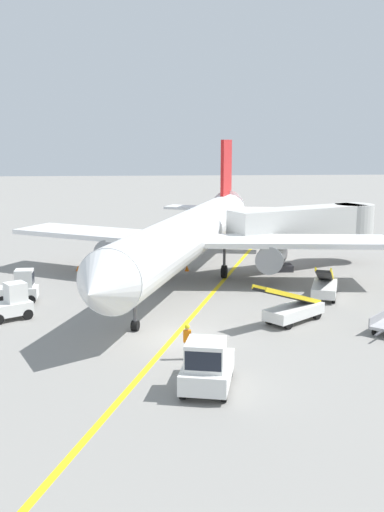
# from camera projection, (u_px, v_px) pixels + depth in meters

# --- Properties ---
(ground_plane) EXTENTS (300.00, 300.00, 0.00)m
(ground_plane) POSITION_uv_depth(u_px,v_px,m) (178.00, 338.00, 30.76)
(ground_plane) COLOR gray
(taxi_line_yellow) EXTENTS (25.86, 75.90, 0.01)m
(taxi_line_yellow) POSITION_uv_depth(u_px,v_px,m) (198.00, 310.00, 35.77)
(taxi_line_yellow) COLOR yellow
(taxi_line_yellow) RESTS_ON ground
(airliner) EXTENTS (27.62, 34.37, 10.10)m
(airliner) POSITION_uv_depth(u_px,v_px,m) (190.00, 234.00, 42.70)
(airliner) COLOR white
(airliner) RESTS_ON ground
(jet_bridge) EXTENTS (12.80, 7.60, 4.85)m
(jet_bridge) POSITION_uv_depth(u_px,v_px,m) (313.00, 223.00, 47.52)
(jet_bridge) COLOR beige
(jet_bridge) RESTS_ON ground
(pushback_tug) EXTENTS (2.68, 3.94, 2.20)m
(pushback_tug) POSITION_uv_depth(u_px,v_px,m) (207.00, 366.00, 24.15)
(pushback_tug) COLOR silver
(pushback_tug) RESTS_ON ground
(baggage_tug_near_wing) EXTENTS (2.72, 2.38, 2.10)m
(baggage_tug_near_wing) POSITION_uv_depth(u_px,v_px,m) (12.00, 303.00, 33.75)
(baggage_tug_near_wing) COLOR silver
(baggage_tug_near_wing) RESTS_ON ground
(baggage_tug_by_cargo_door) EXTENTS (2.46, 1.43, 2.10)m
(baggage_tug_by_cargo_door) POSITION_uv_depth(u_px,v_px,m) (20.00, 288.00, 37.32)
(baggage_tug_by_cargo_door) COLOR silver
(baggage_tug_by_cargo_door) RESTS_ON ground
(belt_loader_forward_hold) EXTENTS (2.87, 5.13, 2.59)m
(belt_loader_forward_hold) POSITION_uv_depth(u_px,v_px,m) (325.00, 286.00, 38.50)
(belt_loader_forward_hold) COLOR silver
(belt_loader_forward_hold) RESTS_ON ground
(belt_loader_aft_hold) EXTENTS (4.67, 4.11, 2.59)m
(belt_loader_aft_hold) POSITION_uv_depth(u_px,v_px,m) (293.00, 309.00, 33.25)
(belt_loader_aft_hold) COLOR silver
(belt_loader_aft_hold) RESTS_ON ground
(ground_crew_marshaller) EXTENTS (0.36, 0.24, 1.70)m
(ground_crew_marshaller) POSITION_uv_depth(u_px,v_px,m) (187.00, 341.00, 27.51)
(ground_crew_marshaller) COLOR #26262D
(ground_crew_marshaller) RESTS_ON ground
(safety_cone_nose_left) EXTENTS (0.36, 0.36, 0.44)m
(safety_cone_nose_left) POSITION_uv_depth(u_px,v_px,m) (187.00, 268.00, 46.56)
(safety_cone_nose_left) COLOR orange
(safety_cone_nose_left) RESTS_ON ground
(safety_cone_nose_right) EXTENTS (0.36, 0.36, 0.44)m
(safety_cone_nose_right) POSITION_uv_depth(u_px,v_px,m) (78.00, 268.00, 46.61)
(safety_cone_nose_right) COLOR orange
(safety_cone_nose_right) RESTS_ON ground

